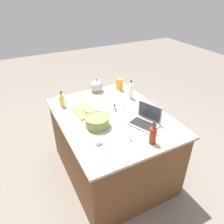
{
  "coord_description": "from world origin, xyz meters",
  "views": [
    {
      "loc": [
        -1.91,
        0.99,
        2.27
      ],
      "look_at": [
        0.0,
        0.0,
        0.95
      ],
      "focal_mm": 34.55,
      "sensor_mm": 36.0,
      "label": 1
    }
  ],
  "objects_px": {
    "mixing_bowl_large": "(97,121)",
    "ramekin_small": "(156,112)",
    "butter_stick_left": "(85,111)",
    "bottle_vinegar": "(131,91)",
    "kitchen_timer": "(115,108)",
    "bottle_oil": "(62,101)",
    "cutting_board": "(84,111)",
    "laptop": "(146,120)",
    "candy_bag": "(120,84)",
    "kettle": "(96,86)",
    "ramekin_medium": "(98,142)",
    "bottle_soy": "(153,135)"
  },
  "relations": [
    {
      "from": "mixing_bowl_large",
      "to": "ramekin_small",
      "type": "distance_m",
      "value": 0.73
    },
    {
      "from": "butter_stick_left",
      "to": "ramekin_small",
      "type": "xyz_separation_m",
      "value": [
        -0.4,
        -0.74,
        -0.01
      ]
    },
    {
      "from": "bottle_vinegar",
      "to": "kitchen_timer",
      "type": "height_order",
      "value": "bottle_vinegar"
    },
    {
      "from": "bottle_oil",
      "to": "cutting_board",
      "type": "height_order",
      "value": "bottle_oil"
    },
    {
      "from": "laptop",
      "to": "candy_bag",
      "type": "bearing_deg",
      "value": -10.69
    },
    {
      "from": "kettle",
      "to": "candy_bag",
      "type": "relative_size",
      "value": 1.25
    },
    {
      "from": "bottle_oil",
      "to": "kettle",
      "type": "relative_size",
      "value": 0.96
    },
    {
      "from": "bottle_oil",
      "to": "candy_bag",
      "type": "distance_m",
      "value": 0.88
    },
    {
      "from": "ramekin_medium",
      "to": "kitchen_timer",
      "type": "relative_size",
      "value": 1.01
    },
    {
      "from": "bottle_vinegar",
      "to": "cutting_board",
      "type": "distance_m",
      "value": 0.69
    },
    {
      "from": "bottle_vinegar",
      "to": "cutting_board",
      "type": "bearing_deg",
      "value": 93.95
    },
    {
      "from": "cutting_board",
      "to": "ramekin_medium",
      "type": "xyz_separation_m",
      "value": [
        -0.62,
        0.1,
        0.01
      ]
    },
    {
      "from": "cutting_board",
      "to": "laptop",
      "type": "bearing_deg",
      "value": -137.0
    },
    {
      "from": "bottle_soy",
      "to": "butter_stick_left",
      "type": "bearing_deg",
      "value": 24.79
    },
    {
      "from": "bottle_soy",
      "to": "cutting_board",
      "type": "distance_m",
      "value": 0.94
    },
    {
      "from": "ramekin_small",
      "to": "butter_stick_left",
      "type": "bearing_deg",
      "value": 61.36
    },
    {
      "from": "laptop",
      "to": "bottle_oil",
      "type": "height_order",
      "value": "laptop"
    },
    {
      "from": "bottle_oil",
      "to": "ramekin_small",
      "type": "xyz_separation_m",
      "value": [
        -0.69,
        -0.93,
        -0.06
      ]
    },
    {
      "from": "cutting_board",
      "to": "ramekin_small",
      "type": "distance_m",
      "value": 0.86
    },
    {
      "from": "bottle_soy",
      "to": "butter_stick_left",
      "type": "height_order",
      "value": "bottle_soy"
    },
    {
      "from": "ramekin_medium",
      "to": "kitchen_timer",
      "type": "distance_m",
      "value": 0.65
    },
    {
      "from": "laptop",
      "to": "mixing_bowl_large",
      "type": "xyz_separation_m",
      "value": [
        0.21,
        0.49,
        0.02
      ]
    },
    {
      "from": "bottle_oil",
      "to": "cutting_board",
      "type": "xyz_separation_m",
      "value": [
        -0.26,
        -0.19,
        -0.07
      ]
    },
    {
      "from": "candy_bag",
      "to": "butter_stick_left",
      "type": "bearing_deg",
      "value": 118.91
    },
    {
      "from": "bottle_soy",
      "to": "kitchen_timer",
      "type": "xyz_separation_m",
      "value": [
        0.72,
        0.03,
        -0.06
      ]
    },
    {
      "from": "cutting_board",
      "to": "ramekin_medium",
      "type": "bearing_deg",
      "value": 171.13
    },
    {
      "from": "ramekin_medium",
      "to": "butter_stick_left",
      "type": "bearing_deg",
      "value": -9.36
    },
    {
      "from": "bottle_oil",
      "to": "bottle_soy",
      "type": "xyz_separation_m",
      "value": [
        -1.11,
        -0.57,
        0.01
      ]
    },
    {
      "from": "kettle",
      "to": "ramekin_medium",
      "type": "height_order",
      "value": "kettle"
    },
    {
      "from": "bottle_oil",
      "to": "butter_stick_left",
      "type": "bearing_deg",
      "value": -146.27
    },
    {
      "from": "cutting_board",
      "to": "kitchen_timer",
      "type": "xyz_separation_m",
      "value": [
        -0.14,
        -0.34,
        0.03
      ]
    },
    {
      "from": "cutting_board",
      "to": "candy_bag",
      "type": "relative_size",
      "value": 2.0
    },
    {
      "from": "laptop",
      "to": "bottle_soy",
      "type": "height_order",
      "value": "bottle_soy"
    },
    {
      "from": "mixing_bowl_large",
      "to": "butter_stick_left",
      "type": "distance_m",
      "value": 0.31
    },
    {
      "from": "kitchen_timer",
      "to": "laptop",
      "type": "bearing_deg",
      "value": -157.8
    },
    {
      "from": "ramekin_medium",
      "to": "candy_bag",
      "type": "distance_m",
      "value": 1.24
    },
    {
      "from": "butter_stick_left",
      "to": "bottle_vinegar",
      "type": "bearing_deg",
      "value": -83.32
    },
    {
      "from": "butter_stick_left",
      "to": "kitchen_timer",
      "type": "height_order",
      "value": "kitchen_timer"
    },
    {
      "from": "ramekin_medium",
      "to": "ramekin_small",
      "type": "bearing_deg",
      "value": -77.76
    },
    {
      "from": "mixing_bowl_large",
      "to": "bottle_vinegar",
      "type": "distance_m",
      "value": 0.78
    },
    {
      "from": "bottle_soy",
      "to": "kettle",
      "type": "distance_m",
      "value": 1.31
    },
    {
      "from": "bottle_vinegar",
      "to": "candy_bag",
      "type": "distance_m",
      "value": 0.3
    },
    {
      "from": "laptop",
      "to": "cutting_board",
      "type": "height_order",
      "value": "laptop"
    },
    {
      "from": "cutting_board",
      "to": "candy_bag",
      "type": "height_order",
      "value": "candy_bag"
    },
    {
      "from": "bottle_oil",
      "to": "ramekin_medium",
      "type": "xyz_separation_m",
      "value": [
        -0.87,
        -0.1,
        -0.06
      ]
    },
    {
      "from": "laptop",
      "to": "ramekin_medium",
      "type": "relative_size",
      "value": 4.79
    },
    {
      "from": "laptop",
      "to": "butter_stick_left",
      "type": "bearing_deg",
      "value": 44.78
    },
    {
      "from": "ramekin_medium",
      "to": "bottle_soy",
      "type": "bearing_deg",
      "value": -116.34
    },
    {
      "from": "butter_stick_left",
      "to": "candy_bag",
      "type": "distance_m",
      "value": 0.78
    },
    {
      "from": "laptop",
      "to": "bottle_oil",
      "type": "xyz_separation_m",
      "value": [
        0.8,
        0.7,
        0.03
      ]
    }
  ]
}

